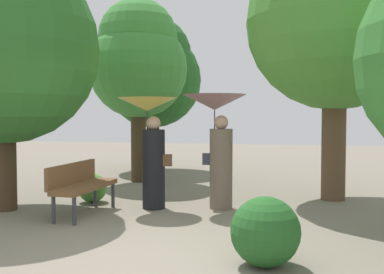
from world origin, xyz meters
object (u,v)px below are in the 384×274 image
Objects in this scene: person_left at (150,134)px; person_right at (217,129)px; tree_near_left at (138,59)px; tree_far_back at (153,72)px; tree_near_right at (336,6)px; park_bench at (81,183)px; tree_mid_left at (3,34)px.

person_right is (1.12, 0.23, 0.09)m from person_left.
tree_near_left is 0.99× the size of tree_far_back.
park_bench is at bearing -151.68° from tree_near_right.
tree_near_right is (4.36, -1.47, 0.72)m from tree_near_left.
person_right reaches higher than park_bench.
tree_far_back reaches higher than person_right.
person_left is 1.15m from person_right.
tree_near_right is at bearing -52.30° from person_right.
person_right is 0.35× the size of tree_near_right.
tree_near_right reaches higher than person_left.
tree_near_left reaches higher than person_right.
tree_near_left is (-1.21, 2.94, 1.64)m from person_left.
person_left is at bearing 15.70° from tree_mid_left.
park_bench is 5.61m from tree_near_right.
tree_mid_left is (-1.40, 0.08, 2.44)m from park_bench.
tree_far_back is (-0.32, 2.30, -0.08)m from tree_near_left.
park_bench is 0.34× the size of tree_far_back.
tree_near_right reaches higher than tree_far_back.
tree_near_left is at bearing -82.09° from tree_far_back.
park_bench is at bearing 134.32° from person_left.
tree_far_back is at bearing 97.91° from tree_near_left.
tree_mid_left reaches higher than tree_near_left.
tree_mid_left is (-5.50, -2.13, -0.69)m from tree_near_right.
tree_near_right is at bearing -58.71° from person_left.
tree_near_left is 2.32m from tree_far_back.
tree_mid_left is (-1.14, -3.60, 0.03)m from tree_near_left.
tree_near_right is (2.03, 1.24, 2.27)m from person_right.
tree_far_back is at bearing 82.05° from tree_mid_left.
person_right is 0.42× the size of tree_mid_left.
tree_mid_left reaches higher than person_left.
tree_near_right is 1.18× the size of tree_mid_left.
tree_mid_left is (-3.47, -0.89, 1.58)m from person_right.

